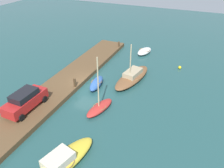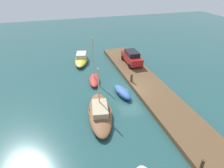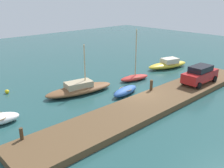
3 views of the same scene
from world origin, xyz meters
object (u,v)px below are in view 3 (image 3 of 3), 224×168
Objects in this scene: sailboat_brown at (80,89)px; rowboat_red at (134,77)px; motorboat_yellow at (168,64)px; parked_car at (200,74)px; mooring_post_west at (21,134)px; mooring_post_mid_west at (151,85)px; rowboat_blue at (125,91)px; marker_buoy at (7,92)px.

rowboat_red reaches higher than sailboat_brown.
motorboat_yellow is at bearing 7.68° from sailboat_brown.
motorboat_yellow is 7.59m from parked_car.
mooring_post_mid_west is at bearing 0.00° from mooring_post_west.
motorboat_yellow is (10.66, 2.73, 0.13)m from rowboat_blue.
motorboat_yellow is at bearing 5.96° from rowboat_blue.
mooring_post_mid_west is 5.54m from parked_car.
mooring_post_mid_west reaches higher than rowboat_blue.
sailboat_brown reaches higher than motorboat_yellow.
mooring_post_west is (-7.95, -4.95, 0.42)m from sailboat_brown.
rowboat_red is 6.84m from parked_car.
rowboat_blue is at bearing 8.98° from mooring_post_west.
parked_car reaches higher than mooring_post_west.
sailboat_brown is 1.26× the size of rowboat_red.
sailboat_brown is 7.14× the size of mooring_post_mid_west.
marker_buoy is at bearing 135.45° from mooring_post_mid_west.
rowboat_blue is (2.94, -3.23, -0.09)m from sailboat_brown.
sailboat_brown is at bearing 145.29° from parked_car.
rowboat_red is 13.14m from marker_buoy.
sailboat_brown is 2.07× the size of rowboat_blue.
parked_car is at bearing -21.66° from mooring_post_mid_west.
rowboat_red is at bearing -162.13° from motorboat_yellow.
rowboat_red reaches higher than rowboat_blue.
motorboat_yellow is 7.98× the size of mooring_post_west.
marker_buoy is (2.80, 9.62, -0.69)m from mooring_post_west.
motorboat_yellow is 1.10× the size of rowboat_red.
mooring_post_west is 12.58m from mooring_post_mid_west.
sailboat_brown is 1.15× the size of motorboat_yellow.
rowboat_blue is 0.55× the size of motorboat_yellow.
motorboat_yellow is (13.60, -0.50, 0.03)m from sailboat_brown.
sailboat_brown reaches higher than rowboat_blue.
rowboat_blue is 11.04m from mooring_post_west.
parked_car reaches higher than rowboat_blue.
rowboat_red is 7.24× the size of mooring_post_west.
rowboat_red is at bearing 62.26° from mooring_post_mid_west.
motorboat_yellow is 15.40× the size of marker_buoy.
marker_buoy is (-9.77, 9.62, -0.79)m from mooring_post_mid_west.
sailboat_brown is 6.96m from marker_buoy.
rowboat_red is 4.56m from mooring_post_mid_west.
marker_buoy is (-8.08, 7.90, -0.17)m from rowboat_blue.
mooring_post_mid_west is (4.63, -4.95, 0.53)m from sailboat_brown.
motorboat_yellow is at bearing 60.26° from parked_car.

